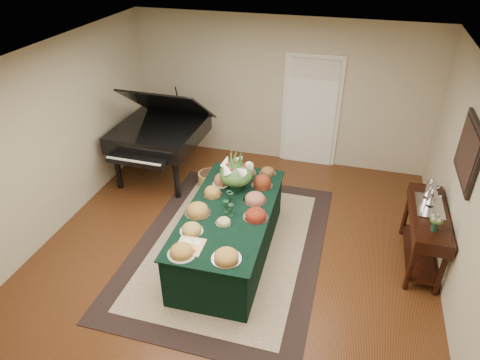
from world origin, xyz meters
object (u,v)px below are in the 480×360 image
(buffet_table, at_px, (230,232))
(mahogany_sideboard, at_px, (427,223))
(floral_centerpiece, at_px, (236,171))
(grand_piano, at_px, (159,133))

(buffet_table, distance_m, mahogany_sideboard, 2.63)
(floral_centerpiece, xyz_separation_m, grand_piano, (-1.75, 1.20, -0.19))
(buffet_table, height_order, grand_piano, grand_piano)
(floral_centerpiece, bearing_deg, buffet_table, -83.72)
(grand_piano, bearing_deg, buffet_table, -43.83)
(mahogany_sideboard, bearing_deg, buffet_table, -167.55)
(buffet_table, bearing_deg, grand_piano, 136.17)
(buffet_table, distance_m, grand_piano, 2.55)
(floral_centerpiece, relative_size, mahogany_sideboard, 0.35)
(grand_piano, height_order, mahogany_sideboard, grand_piano)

